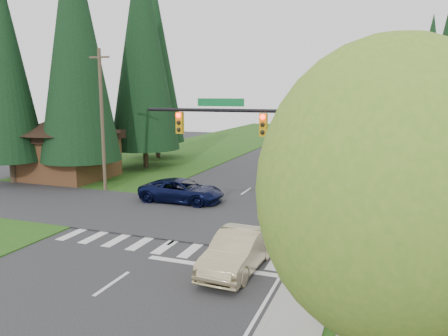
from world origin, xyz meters
The scene contains 31 objects.
ground centered at (0.00, 0.00, 0.00)m, with size 120.00×120.00×0.00m, color #28282B.
grass_east centered at (13.00, 20.00, 0.03)m, with size 14.00×110.00×0.06m, color #174E14.
grass_west centered at (-13.00, 20.00, 0.03)m, with size 14.00×110.00×0.06m, color #174E14.
cross_street centered at (0.00, 8.00, 0.00)m, with size 120.00×8.00×0.10m, color #28282B.
sidewalk_east centered at (6.90, 22.00, 0.07)m, with size 1.80×80.00×0.13m, color gray.
curb_east centered at (6.05, 22.00, 0.07)m, with size 0.20×80.00×0.13m, color gray.
stone_wall_north centered at (8.60, 30.00, 0.35)m, with size 0.70×40.00×0.70m, color #4C4438.
traffic_signal centered at (4.37, 4.50, 4.98)m, with size 8.70×0.37×6.80m.
brown_building centered at (-15.00, 15.00, 3.14)m, with size 8.40×8.40×5.40m.
utility_pole centered at (-9.50, 12.00, 5.14)m, with size 1.60×0.24×10.00m.
decid_tree_0 centered at (9.20, 14.00, 5.60)m, with size 4.80×4.80×8.37m.
decid_tree_1 centered at (9.30, 21.00, 5.80)m, with size 5.20×5.20×8.80m.
decid_tree_2 centered at (9.10, 28.00, 5.93)m, with size 5.00×5.00×8.82m.
decid_tree_3 centered at (9.20, 35.00, 5.66)m, with size 5.00×5.00×8.55m.
decid_tree_4 centered at (9.30, 42.00, 6.06)m, with size 5.40×5.40×9.18m.
decid_tree_5 centered at (9.10, 49.00, 5.53)m, with size 4.80×4.80×8.30m.
decid_tree_6 centered at (9.20, 56.00, 5.86)m, with size 5.20×5.20×8.86m.
decid_tree_south centered at (9.30, -6.00, 5.27)m, with size 4.60×4.60×7.92m.
conifer_w_a centered at (-13.00, 14.00, 10.79)m, with size 6.12×6.12×19.80m.
conifer_w_b centered at (-16.00, 18.00, 9.79)m, with size 5.44×5.44×17.80m.
conifer_w_c centered at (-12.00, 22.00, 11.29)m, with size 6.46×6.46×20.80m.
conifer_w_d centered at (-18.00, 12.00, 9.29)m, with size 5.10×5.10×16.80m.
conifer_w_e centered at (-14.00, 28.00, 10.29)m, with size 5.78×5.78×18.80m.
conifer_e_c centered at (14.00, 48.00, 9.29)m, with size 5.10×5.10×16.80m.
sedan_champagne centered at (3.96, 1.81, 0.79)m, with size 1.68×4.82×1.59m, color tan.
suv_navy centered at (-2.92, 11.00, 0.76)m, with size 2.52×5.46×1.52m, color black.
parked_car_a centered at (4.20, 20.29, 0.77)m, with size 1.81×4.51×1.54m, color silver.
parked_car_b centered at (4.20, 27.16, 0.75)m, with size 2.09×5.15×1.50m, color gray.
parked_car_c centered at (4.33, 29.00, 0.66)m, with size 1.40×4.00×1.32m, color #B0B0B5.
parked_car_d centered at (5.60, 41.01, 0.64)m, with size 1.51×3.75×1.28m, color silver.
parked_car_e centered at (4.20, 49.98, 0.76)m, with size 2.13×5.24×1.52m, color #A5A5A9.
Camera 1 is at (9.16, -13.81, 6.93)m, focal length 35.00 mm.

